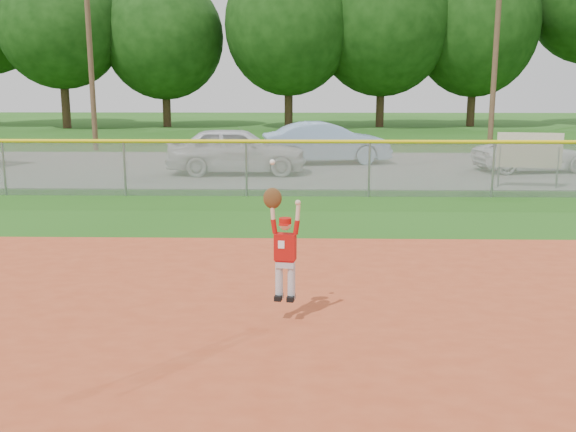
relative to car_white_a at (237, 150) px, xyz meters
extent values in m
plane|color=#1D4E11|center=(0.68, -14.20, -0.82)|extent=(120.00, 120.00, 0.00)
cube|color=slate|center=(0.68, 1.80, -0.81)|extent=(44.00, 10.00, 0.03)
imported|color=silver|center=(0.00, 0.00, 0.00)|extent=(4.68, 1.97, 1.58)
imported|color=#83A2C4|center=(3.10, 2.91, -0.01)|extent=(4.97, 2.45, 1.57)
imported|color=white|center=(10.24, 0.92, -0.23)|extent=(4.34, 2.56, 1.13)
cylinder|color=gray|center=(8.01, -2.56, -0.21)|extent=(0.06, 0.06, 1.22)
cylinder|color=gray|center=(9.62, -2.81, -0.21)|extent=(0.06, 0.06, 1.22)
cube|color=#F2E2C6|center=(8.81, -2.69, 0.30)|extent=(1.82, 0.34, 1.02)
cube|color=gray|center=(0.68, -4.20, -0.07)|extent=(40.00, 0.03, 1.50)
cylinder|color=yellow|center=(0.68, -4.20, 0.68)|extent=(40.00, 0.10, 0.10)
cylinder|color=gray|center=(-5.98, -4.20, -0.07)|extent=(0.06, 0.06, 1.50)
cylinder|color=gray|center=(-2.65, -4.20, -0.07)|extent=(0.06, 0.06, 1.50)
cylinder|color=gray|center=(0.68, -4.20, -0.07)|extent=(0.06, 0.06, 1.50)
cylinder|color=gray|center=(4.02, -4.20, -0.07)|extent=(0.06, 0.06, 1.50)
cylinder|color=gray|center=(7.35, -4.20, -0.07)|extent=(0.06, 0.06, 1.50)
cylinder|color=#4C3823|center=(-7.32, 7.80, 3.68)|extent=(0.24, 0.24, 9.00)
cylinder|color=#4C3823|center=(10.68, 7.80, 3.68)|extent=(0.24, 0.24, 9.00)
cylinder|color=#422D1C|center=(-13.94, 22.32, 1.39)|extent=(0.56, 0.56, 4.43)
ellipsoid|color=#193F0F|center=(-13.94, 22.32, 5.72)|extent=(8.01, 8.01, 7.88)
cylinder|color=#422D1C|center=(-7.39, 23.97, 1.23)|extent=(0.56, 0.56, 4.11)
ellipsoid|color=#193F0F|center=(-7.39, 23.97, 5.24)|extent=(8.19, 8.19, 8.39)
cylinder|color=#422D1C|center=(1.22, 22.94, 1.50)|extent=(0.56, 0.56, 4.64)
ellipsoid|color=#193F0F|center=(1.22, 22.94, 6.04)|extent=(8.57, 8.57, 9.43)
cylinder|color=#422D1C|center=(7.60, 24.14, 1.62)|extent=(0.56, 0.56, 4.89)
ellipsoid|color=#193F0F|center=(7.60, 24.14, 6.40)|extent=(9.41, 9.41, 10.28)
cylinder|color=#422D1C|center=(14.11, 24.81, 1.57)|extent=(0.56, 0.56, 4.78)
ellipsoid|color=#193F0F|center=(14.11, 24.81, 6.24)|extent=(8.62, 8.62, 10.06)
cylinder|color=silver|center=(1.92, -13.61, -0.28)|extent=(0.11, 0.11, 0.45)
cylinder|color=silver|center=(2.08, -13.64, -0.28)|extent=(0.11, 0.11, 0.45)
cube|color=black|center=(1.92, -13.64, -0.47)|extent=(0.12, 0.19, 0.06)
cube|color=black|center=(2.08, -13.67, -0.47)|extent=(0.12, 0.19, 0.06)
cube|color=silver|center=(2.00, -13.63, -0.03)|extent=(0.25, 0.16, 0.09)
cube|color=maroon|center=(2.00, -13.63, 0.02)|extent=(0.26, 0.17, 0.04)
cube|color=#AB0F0C|center=(2.00, -13.63, 0.19)|extent=(0.29, 0.19, 0.34)
cube|color=white|center=(1.96, -13.70, 0.24)|extent=(0.08, 0.02, 0.10)
sphere|color=beige|center=(2.00, -13.63, 0.49)|extent=(0.18, 0.18, 0.15)
cylinder|color=#AB100A|center=(2.00, -13.63, 0.53)|extent=(0.18, 0.18, 0.07)
cube|color=#AB100A|center=(1.99, -13.71, 0.50)|extent=(0.13, 0.11, 0.01)
cylinder|color=#AB0F0C|center=(1.86, -13.60, 0.45)|extent=(0.10, 0.08, 0.19)
cylinder|color=beige|center=(1.84, -13.60, 0.64)|extent=(0.07, 0.06, 0.20)
ellipsoid|color=#4C2D14|center=(1.84, -13.60, 0.81)|extent=(0.25, 0.14, 0.27)
sphere|color=white|center=(1.84, -13.60, 1.27)|extent=(0.08, 0.08, 0.07)
cylinder|color=#AB0F0C|center=(2.14, -13.65, 0.45)|extent=(0.10, 0.08, 0.19)
cylinder|color=beige|center=(2.16, -13.65, 0.64)|extent=(0.07, 0.06, 0.20)
sphere|color=beige|center=(2.16, -13.65, 0.77)|extent=(0.08, 0.08, 0.07)
camera|label=1|loc=(2.22, -21.49, 2.23)|focal=40.00mm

